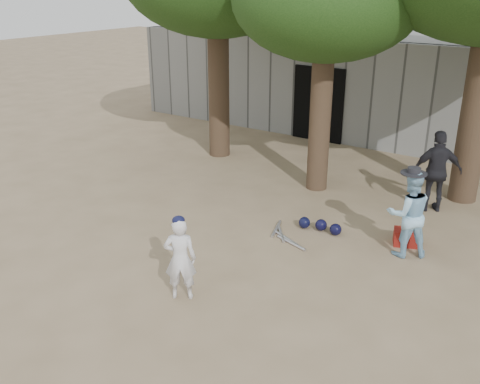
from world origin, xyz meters
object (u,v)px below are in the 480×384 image
Objects in this scene: red_bag at (406,237)px; spectator_blue at (409,214)px; spectator_dark at (437,172)px; boy_player at (180,259)px.

spectator_blue is at bearing -74.98° from red_bag.
spectator_dark is 2.02m from red_bag.
boy_player is 4.07m from spectator_blue.
spectator_blue is 3.73× the size of red_bag.
spectator_blue is (2.39, 3.29, 0.12)m from boy_player.
red_bag is at bearing -109.92° from spectator_blue.
boy_player is 0.77× the size of spectator_dark.
spectator_blue reaches higher than boy_player.
spectator_dark reaches higher than spectator_blue.
spectator_blue reaches higher than red_bag.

